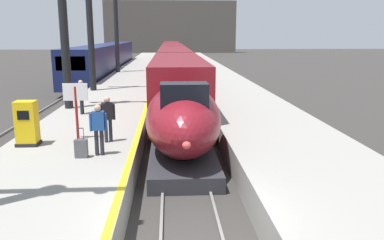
# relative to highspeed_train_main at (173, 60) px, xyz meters

# --- Properties ---
(platform_left) EXTENTS (4.80, 110.00, 1.05)m
(platform_left) POSITION_rel_highspeed_train_main_xyz_m (-4.05, -15.12, -1.45)
(platform_left) COLOR gray
(platform_left) RESTS_ON ground
(platform_right) EXTENTS (4.80, 110.00, 1.05)m
(platform_right) POSITION_rel_highspeed_train_main_xyz_m (4.05, -15.12, -1.45)
(platform_right) COLOR gray
(platform_right) RESTS_ON ground
(platform_left_safety_stripe) EXTENTS (0.20, 107.80, 0.01)m
(platform_left_safety_stripe) POSITION_rel_highspeed_train_main_xyz_m (-1.77, -15.12, -0.92)
(platform_left_safety_stripe) COLOR yellow
(platform_left_safety_stripe) RESTS_ON platform_left
(rail_main_left) EXTENTS (0.08, 110.00, 0.12)m
(rail_main_left) POSITION_rel_highspeed_train_main_xyz_m (-0.75, -12.37, -1.92)
(rail_main_left) COLOR slate
(rail_main_left) RESTS_ON ground
(rail_main_right) EXTENTS (0.08, 110.00, 0.12)m
(rail_main_right) POSITION_rel_highspeed_train_main_xyz_m (0.75, -12.37, -1.92)
(rail_main_right) COLOR slate
(rail_main_right) RESTS_ON ground
(rail_secondary_left) EXTENTS (0.08, 110.00, 0.12)m
(rail_secondary_left) POSITION_rel_highspeed_train_main_xyz_m (-8.85, -12.37, -1.92)
(rail_secondary_left) COLOR slate
(rail_secondary_left) RESTS_ON ground
(rail_secondary_right) EXTENTS (0.08, 110.00, 0.12)m
(rail_secondary_right) POSITION_rel_highspeed_train_main_xyz_m (-7.35, -12.37, -1.92)
(rail_secondary_right) COLOR slate
(rail_secondary_right) RESTS_ON ground
(highspeed_train_main) EXTENTS (2.92, 74.87, 3.60)m
(highspeed_train_main) POSITION_rel_highspeed_train_main_xyz_m (0.00, 0.00, 0.00)
(highspeed_train_main) COLOR maroon
(highspeed_train_main) RESTS_ON ground
(regional_train_adjacent) EXTENTS (2.85, 36.60, 3.80)m
(regional_train_adjacent) POSITION_rel_highspeed_train_main_xyz_m (-8.10, 1.06, 0.15)
(regional_train_adjacent) COLOR #141E4C
(regional_train_adjacent) RESTS_ON ground
(station_column_far) EXTENTS (4.00, 0.68, 10.17)m
(station_column_far) POSITION_rel_highspeed_train_main_xyz_m (-5.90, -19.90, 5.12)
(station_column_far) COLOR black
(station_column_far) RESTS_ON platform_left
(station_column_distant) EXTENTS (4.00, 0.68, 8.65)m
(station_column_distant) POSITION_rel_highspeed_train_main_xyz_m (-5.90, -6.08, 4.31)
(station_column_distant) COLOR black
(station_column_distant) RESTS_ON platform_left
(passenger_near_edge) EXTENTS (0.57, 0.25, 1.69)m
(passenger_near_edge) POSITION_rel_highspeed_train_main_xyz_m (-2.80, -35.47, 0.06)
(passenger_near_edge) COLOR #23232D
(passenger_near_edge) RESTS_ON platform_left
(passenger_mid_platform) EXTENTS (0.26, 0.57, 1.69)m
(passenger_mid_platform) POSITION_rel_highspeed_train_main_xyz_m (-4.85, -28.51, 0.06)
(passenger_mid_platform) COLOR #23232D
(passenger_mid_platform) RESTS_ON platform_left
(passenger_far_waiting) EXTENTS (0.53, 0.36, 1.69)m
(passenger_far_waiting) POSITION_rel_highspeed_train_main_xyz_m (-2.75, -33.86, 0.06)
(passenger_far_waiting) COLOR #23232D
(passenger_far_waiting) RESTS_ON platform_left
(rolling_suitcase) EXTENTS (0.40, 0.22, 0.98)m
(rolling_suitcase) POSITION_rel_highspeed_train_main_xyz_m (-3.34, -35.69, -0.62)
(rolling_suitcase) COLOR #4C4C51
(rolling_suitcase) RESTS_ON platform_left
(ticket_machine_yellow) EXTENTS (0.76, 0.62, 1.60)m
(ticket_machine_yellow) POSITION_rel_highspeed_train_main_xyz_m (-5.55, -34.12, -0.19)
(ticket_machine_yellow) COLOR yellow
(ticket_machine_yellow) RESTS_ON platform_left
(departure_info_board) EXTENTS (0.90, 0.10, 2.12)m
(departure_info_board) POSITION_rel_highspeed_train_main_xyz_m (-3.97, -33.37, 0.58)
(departure_info_board) COLOR maroon
(departure_info_board) RESTS_ON platform_left
(terminus_back_wall) EXTENTS (36.00, 2.00, 14.00)m
(terminus_back_wall) POSITION_rel_highspeed_train_main_xyz_m (0.00, 62.13, 5.02)
(terminus_back_wall) COLOR #4C4742
(terminus_back_wall) RESTS_ON ground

